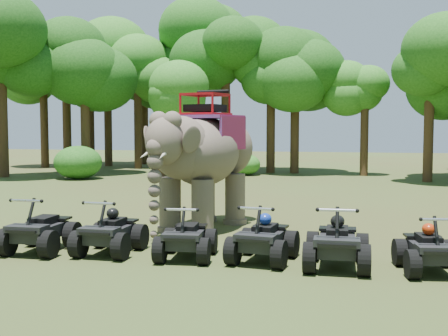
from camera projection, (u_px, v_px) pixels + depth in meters
The scene contains 24 objects.
ground at pixel (214, 245), 14.44m from camera, with size 110.00×110.00×0.00m, color #47381E.
elephant at pixel (204, 159), 16.78m from camera, with size 2.16×4.92×4.13m, color brown, non-canonical shape.
atv_0 at pixel (40, 224), 13.61m from camera, with size 1.35×1.85×1.37m, color black, non-canonical shape.
atv_1 at pixel (110, 226), 13.42m from camera, with size 1.31×1.80×1.33m, color black, non-canonical shape.
atv_2 at pixel (186, 231), 12.93m from camera, with size 1.23×1.69×1.25m, color black, non-canonical shape.
atv_3 at pixel (263, 232), 12.64m from camera, with size 1.30×1.78×1.32m, color black, non-canonical shape.
atv_4 at pixel (337, 236), 12.06m from camera, with size 1.36×1.86×1.38m, color black, non-canonical shape.
atv_5 at pixel (430, 243), 11.66m from camera, with size 1.23×1.68×1.25m, color black, non-canonical shape.
tree_0 at pixel (295, 104), 36.55m from camera, with size 6.37×6.37×9.10m, color #195114, non-canonical shape.
tree_1 at pixel (365, 123), 34.69m from camera, with size 4.60×4.60×6.57m, color #195114, non-canonical shape.
tree_2 at pixel (429, 112), 30.74m from camera, with size 5.37×5.37×7.68m, color #195114, non-canonical shape.
tree_25 at pixel (2, 100), 33.65m from camera, with size 6.52×6.52×9.31m, color #195114, non-canonical shape.
tree_26 at pixel (85, 106), 35.07m from camera, with size 6.11×6.11×8.73m, color #195114, non-canonical shape.
tree_27 at pixel (161, 121), 34.06m from camera, with size 4.76×4.76×6.79m, color #195114, non-canonical shape.
tree_28 at pixel (226, 103), 36.73m from camera, with size 6.45×6.45×9.22m, color #195114, non-canonical shape.
tree_32 at pixel (108, 103), 43.31m from camera, with size 6.87×6.87×9.81m, color #195114, non-canonical shape.
tree_33 at pixel (171, 108), 42.80m from camera, with size 6.25×6.25×8.93m, color #195114, non-canonical shape.
tree_34 at pixel (44, 105), 41.59m from camera, with size 6.53×6.53×9.33m, color #195114, non-canonical shape.
tree_35 at pixel (138, 110), 40.64m from camera, with size 5.96×5.96×8.51m, color #195114, non-canonical shape.
tree_36 at pixel (91, 112), 44.95m from camera, with size 5.88×5.88×8.40m, color #195114, non-canonical shape.
tree_37 at pixel (145, 116), 45.57m from camera, with size 5.48×5.48×7.83m, color #195114, non-canonical shape.
tree_39 at pixel (198, 96), 42.63m from camera, with size 7.57×7.57×10.81m, color #195114, non-canonical shape.
tree_40 at pixel (271, 105), 36.83m from camera, with size 6.28×6.28×8.97m, color #195114, non-canonical shape.
tree_41 at pixel (66, 96), 41.60m from camera, with size 7.44×7.44×10.62m, color #195114, non-canonical shape.
Camera 1 is at (3.27, -13.88, 3.03)m, focal length 45.00 mm.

